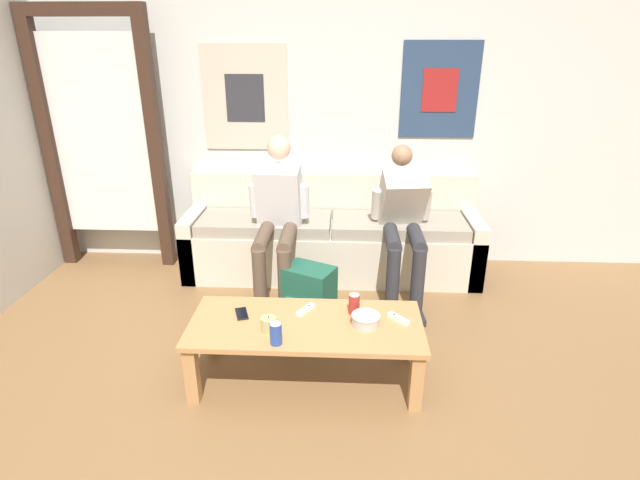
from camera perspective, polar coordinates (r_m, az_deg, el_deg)
The scene contains 15 objects.
ground_plane at distance 2.63m, azimuth -3.25°, elevation -24.40°, with size 18.00×18.00×0.00m, color brown.
wall_back at distance 4.32m, azimuth -0.18°, elevation 13.84°, with size 10.00×0.07×2.55m.
door_frame at distance 4.58m, azimuth -23.85°, elevation 11.49°, with size 1.00×0.10×2.15m.
couch at distance 4.26m, azimuth 1.33°, elevation 0.01°, with size 2.45×0.65×0.82m.
coffee_table at distance 2.94m, azimuth -1.62°, elevation -10.41°, with size 1.35×0.58×0.38m.
person_seated_adult at distance 3.82m, azimuth -4.89°, elevation 3.02°, with size 0.47×0.88×1.21m.
person_seated_teen at distance 3.89m, azimuth 9.44°, elevation 2.58°, with size 0.47×0.97×1.12m.
backpack at distance 3.61m, azimuth -1.31°, elevation -6.22°, with size 0.41×0.36×0.40m.
ceramic_bowl at distance 2.89m, azimuth 5.26°, elevation -8.97°, with size 0.17×0.17×0.07m.
pillar_candle at distance 2.83m, azimuth -5.87°, elevation -9.57°, with size 0.09×0.09×0.09m.
drink_can_blue at distance 2.71m, azimuth -5.06°, elevation -10.61°, with size 0.07×0.07×0.12m.
drink_can_red at distance 2.98m, azimuth 3.92°, elevation -7.30°, with size 0.07×0.07×0.12m.
game_controller_near_left at distance 3.01m, azimuth -1.65°, elevation -7.96°, with size 0.11×0.14×0.03m.
game_controller_near_right at distance 2.96m, azimuth 8.94°, elevation -8.86°, with size 0.12×0.13×0.03m.
cell_phone at distance 3.02m, azimuth -8.94°, elevation -8.31°, with size 0.10×0.15×0.01m.
Camera 1 is at (0.22, -1.79, 1.92)m, focal length 28.00 mm.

